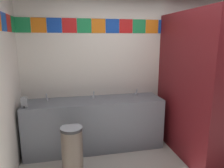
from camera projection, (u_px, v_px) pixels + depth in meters
name	position (u px, v px, depth m)	size (l,w,h in m)	color
wall_back	(131.00, 61.00, 3.83)	(3.82, 0.09, 2.87)	silver
vanity_counter	(95.00, 123.00, 3.58)	(2.27, 0.57, 0.85)	slate
faucet_left	(47.00, 98.00, 3.41)	(0.04, 0.10, 0.14)	silver
faucet_center	(94.00, 95.00, 3.57)	(0.04, 0.10, 0.14)	silver
faucet_right	(136.00, 93.00, 3.73)	(0.04, 0.10, 0.14)	silver
soap_dispenser	(24.00, 102.00, 3.10)	(0.09, 0.09, 0.16)	gray
stall_divider	(200.00, 90.00, 3.03)	(0.92, 1.52, 2.24)	maroon
toilet	(195.00, 123.00, 3.93)	(0.39, 0.49, 0.74)	white
trash_bin	(72.00, 152.00, 2.85)	(0.29, 0.29, 0.71)	brown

